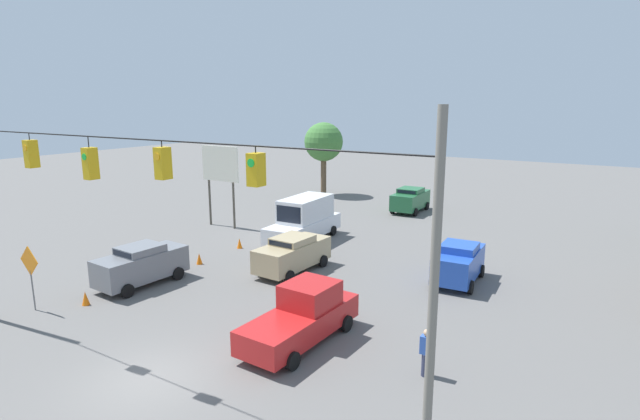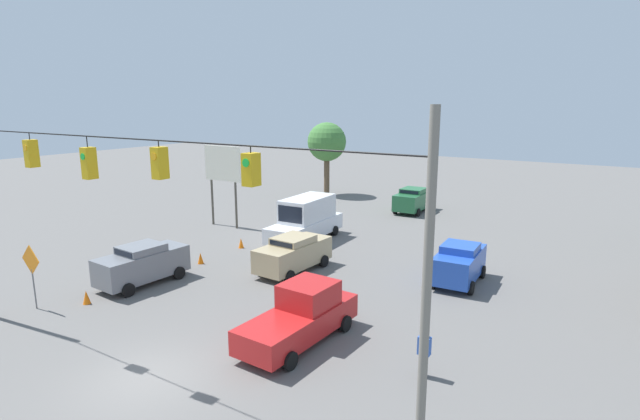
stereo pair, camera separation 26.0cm
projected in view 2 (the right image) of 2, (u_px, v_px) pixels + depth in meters
The scene contains 18 objects.
ground_plane at pixel (146, 379), 16.03m from camera, with size 140.00×140.00×0.00m, color #605E5B.
overhead_signal_span at pixel (125, 216), 14.75m from camera, with size 18.71×0.38×8.70m.
sedan_green_withflow_deep at pixel (413, 200), 40.16m from camera, with size 2.17×4.31×1.93m.
box_truck_white_withflow_far at pixel (306, 219), 31.91m from camera, with size 2.54×6.39×2.77m.
sedan_tan_withflow_mid at pixel (293, 253), 26.07m from camera, with size 2.21×4.67×1.89m.
sedan_blue_oncoming_far at pixel (459, 263), 24.38m from camera, with size 2.15×4.02×1.96m.
pickup_truck_red_crossing_near at pixel (301, 316), 18.46m from camera, with size 2.32×5.40×2.12m.
sedan_grey_parked_shoulder at pixel (142, 264), 24.25m from camera, with size 2.21×4.52×1.96m.
traffic_cone_nearest at pixel (86, 297), 21.96m from camera, with size 0.33×0.33×0.62m, color orange.
traffic_cone_second at pixel (146, 276), 24.60m from camera, with size 0.33×0.33×0.62m, color orange.
traffic_cone_third at pixel (201, 258), 27.42m from camera, with size 0.33×0.33×0.62m, color orange.
traffic_cone_fourth at pixel (241, 243), 30.36m from camera, with size 0.33×0.33×0.62m, color orange.
traffic_cone_fifth at pixel (271, 232), 32.99m from camera, with size 0.33×0.33×0.62m, color orange.
traffic_cone_farthest at pixel (304, 221), 36.00m from camera, with size 0.33×0.33×0.62m, color orange.
roadside_billboard at pixel (223, 170), 34.86m from camera, with size 3.21×0.16×5.73m.
work_zone_sign at pixel (31, 265), 21.09m from camera, with size 1.27×0.06×2.84m.
pedestrian at pixel (424, 353), 16.05m from camera, with size 0.40×0.28×1.63m.
tree_horizon_left at pixel (327, 143), 46.76m from camera, with size 3.63×3.63×6.86m.
Camera 2 is at (-12.44, 9.31, 8.75)m, focal length 28.00 mm.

